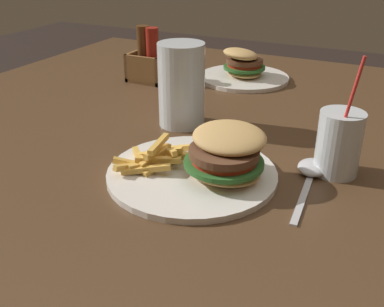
{
  "coord_description": "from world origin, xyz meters",
  "views": [
    {
      "loc": [
        0.33,
        -0.78,
        1.07
      ],
      "look_at": [
        0.06,
        -0.23,
        0.77
      ],
      "focal_mm": 42.0,
      "sensor_mm": 36.0,
      "label": 1
    }
  ],
  "objects": [
    {
      "name": "condiment_caddy",
      "position": [
        -0.27,
        0.18,
        0.78
      ],
      "size": [
        0.1,
        0.08,
        0.14
      ],
      "color": "brown",
      "rests_on": "dining_table"
    },
    {
      "name": "juice_glass",
      "position": [
        0.26,
        -0.12,
        0.77
      ],
      "size": [
        0.07,
        0.07,
        0.19
      ],
      "color": "silver",
      "rests_on": "dining_table"
    },
    {
      "name": "dining_table",
      "position": [
        0.0,
        0.0,
        0.61
      ],
      "size": [
        1.33,
        1.16,
        0.73
      ],
      "color": "#4C331E",
      "rests_on": "ground_plane"
    },
    {
      "name": "beer_glass",
      "position": [
        -0.06,
        -0.04,
        0.81
      ],
      "size": [
        0.09,
        0.09,
        0.16
      ],
      "color": "silver",
      "rests_on": "dining_table"
    },
    {
      "name": "spoon",
      "position": [
        0.22,
        -0.14,
        0.74
      ],
      "size": [
        0.05,
        0.19,
        0.02
      ],
      "rotation": [
        0.0,
        0.0,
        1.64
      ],
      "color": "silver",
      "rests_on": "dining_table"
    },
    {
      "name": "meal_plate_far",
      "position": [
        -0.05,
        0.29,
        0.75
      ],
      "size": [
        0.23,
        0.23,
        0.09
      ],
      "color": "white",
      "rests_on": "dining_table"
    },
    {
      "name": "meal_plate_near",
      "position": [
        0.08,
        -0.22,
        0.75
      ],
      "size": [
        0.27,
        0.27,
        0.09
      ],
      "color": "white",
      "rests_on": "dining_table"
    }
  ]
}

